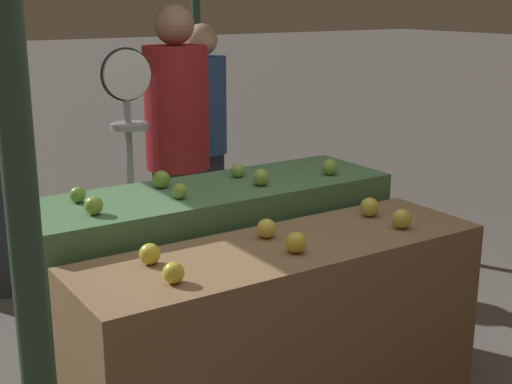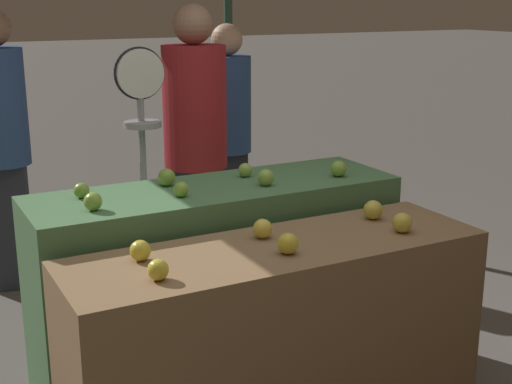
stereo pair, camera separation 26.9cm
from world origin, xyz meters
TOP-DOWN VIEW (x-y plane):
  - display_counter_front at (0.00, 0.00)m, footprint 1.79×0.55m
  - display_counter_back at (0.00, 0.60)m, footprint 1.79×0.55m
  - apple_front_0 at (-0.56, -0.11)m, footprint 0.08×0.08m
  - apple_front_1 at (-0.01, -0.10)m, footprint 0.09×0.09m
  - apple_front_2 at (0.56, -0.10)m, footprint 0.09×0.09m
  - apple_front_3 at (-0.55, 0.11)m, footprint 0.08×0.08m
  - apple_front_4 at (-0.01, 0.12)m, footprint 0.08×0.08m
  - apple_front_5 at (0.56, 0.11)m, footprint 0.09×0.09m
  - apple_back_0 at (-0.63, 0.48)m, footprint 0.08×0.08m
  - apple_back_1 at (-0.22, 0.50)m, footprint 0.07×0.07m
  - apple_back_2 at (0.22, 0.50)m, footprint 0.08×0.08m
  - apple_back_3 at (0.62, 0.49)m, footprint 0.08×0.08m
  - apple_back_4 at (-0.62, 0.70)m, footprint 0.07×0.07m
  - apple_back_5 at (-0.20, 0.72)m, footprint 0.08×0.08m
  - apple_back_6 at (0.21, 0.70)m, footprint 0.07×0.07m
  - produce_scale at (-0.15, 1.21)m, footprint 0.28×0.20m
  - person_vendor_at_scale at (0.30, 1.55)m, footprint 0.52×0.52m
  - person_customer_left at (0.80, 2.12)m, footprint 0.35×0.35m

SIDE VIEW (x-z plane):
  - display_counter_front at x=0.00m, z-range 0.00..0.86m
  - display_counter_back at x=0.00m, z-range 0.00..0.97m
  - apple_front_0 at x=-0.56m, z-range 0.86..0.94m
  - apple_front_3 at x=-0.55m, z-range 0.86..0.94m
  - apple_front_4 at x=-0.01m, z-range 0.86..0.94m
  - apple_front_1 at x=-0.01m, z-range 0.86..0.95m
  - apple_front_2 at x=0.56m, z-range 0.86..0.95m
  - apple_front_5 at x=0.56m, z-range 0.86..0.95m
  - person_customer_left at x=0.80m, z-range 0.14..1.81m
  - apple_back_1 at x=-0.22m, z-range 0.97..1.04m
  - apple_back_4 at x=-0.62m, z-range 0.97..1.04m
  - apple_back_6 at x=0.21m, z-range 0.97..1.04m
  - apple_back_0 at x=-0.63m, z-range 0.97..1.05m
  - apple_back_2 at x=0.22m, z-range 0.97..1.05m
  - apple_back_3 at x=0.62m, z-range 0.97..1.05m
  - apple_back_5 at x=-0.20m, z-range 0.97..1.06m
  - person_vendor_at_scale at x=0.30m, z-range 0.14..1.95m
  - produce_scale at x=-0.15m, z-range 0.36..1.96m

